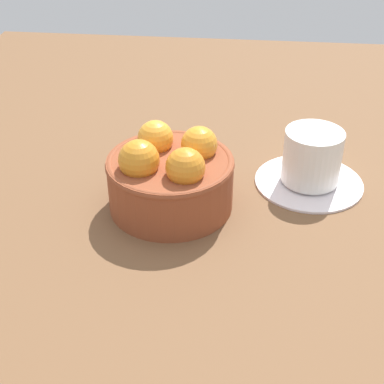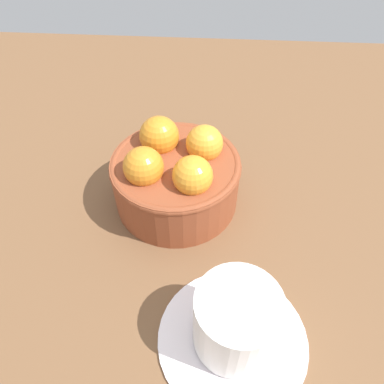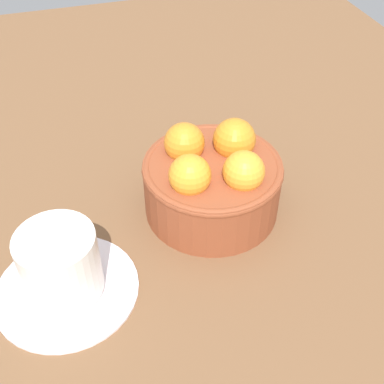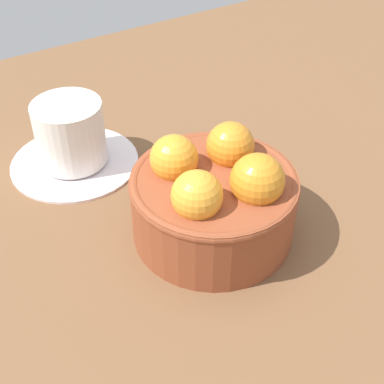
# 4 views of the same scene
# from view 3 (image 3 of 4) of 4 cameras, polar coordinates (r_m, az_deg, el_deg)

# --- Properties ---
(ground_plane) EXTENTS (1.24, 0.91, 0.04)m
(ground_plane) POSITION_cam_3_polar(r_m,az_deg,el_deg) (0.57, 2.15, -3.34)
(ground_plane) COLOR brown
(terracotta_bowl) EXTENTS (0.15, 0.15, 0.10)m
(terracotta_bowl) POSITION_cam_3_polar(r_m,az_deg,el_deg) (0.53, 2.33, 1.45)
(terracotta_bowl) COLOR brown
(terracotta_bowl) RESTS_ON ground_plane
(coffee_cup) EXTENTS (0.14, 0.14, 0.07)m
(coffee_cup) POSITION_cam_3_polar(r_m,az_deg,el_deg) (0.47, -14.62, -8.58)
(coffee_cup) COLOR white
(coffee_cup) RESTS_ON ground_plane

